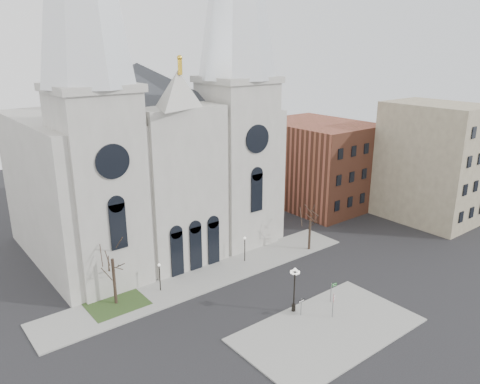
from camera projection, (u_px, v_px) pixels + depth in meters
ground at (270, 318)px, 46.83m from camera, size 160.00×160.00×0.00m
sidewalk_near at (328, 329)px, 44.84m from camera, size 18.00×10.00×0.14m
sidewalk_far at (208, 277)px, 55.05m from camera, size 40.00×6.00×0.14m
grass_patch at (116, 303)px, 49.30m from camera, size 6.00×5.00×0.18m
cathedral at (151, 109)px, 58.39m from camera, size 33.00×26.66×54.00m
bg_building_brick at (317, 164)px, 78.91m from camera, size 14.00×18.00×14.00m
bg_building_tan at (431, 163)px, 71.05m from camera, size 10.00×14.00×18.00m
tree_left at (112, 256)px, 47.65m from camera, size 3.20×3.20×7.50m
tree_right at (310, 219)px, 61.08m from camera, size 3.20×3.20×6.00m
ped_lamp_left at (160, 272)px, 51.20m from camera, size 0.32×0.32×3.26m
ped_lamp_right at (245, 245)px, 58.29m from camera, size 0.32×0.32×3.26m
stop_sign at (333, 300)px, 46.20m from camera, size 0.93×0.27×2.65m
globe_lamp at (294, 284)px, 46.96m from camera, size 1.34×1.34×4.84m
one_way_sign at (301, 304)px, 46.68m from camera, size 0.83×0.08×1.88m
street_name_sign at (332, 291)px, 49.17m from camera, size 0.69×0.21×2.21m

